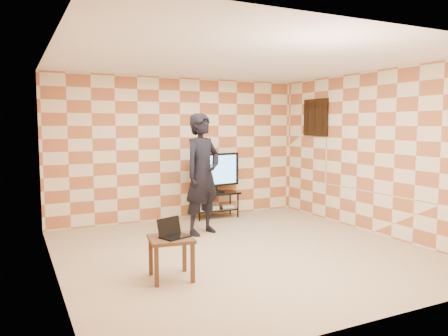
{
  "coord_description": "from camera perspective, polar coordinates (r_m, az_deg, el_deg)",
  "views": [
    {
      "loc": [
        -2.94,
        -5.37,
        1.82
      ],
      "look_at": [
        0.0,
        0.6,
        1.15
      ],
      "focal_mm": 35.0,
      "sensor_mm": 36.0,
      "label": 1
    }
  ],
  "objects": [
    {
      "name": "floor",
      "position": [
        6.39,
        2.42,
        -10.81
      ],
      "size": [
        5.0,
        5.0,
        0.0
      ],
      "primitive_type": "plane",
      "color": "tan",
      "rests_on": "ground"
    },
    {
      "name": "wall_back",
      "position": [
        8.42,
        -5.73,
        2.51
      ],
      "size": [
        5.0,
        0.02,
        2.7
      ],
      "primitive_type": "cube",
      "color": "beige",
      "rests_on": "ground"
    },
    {
      "name": "wall_front",
      "position": [
        4.14,
        19.34,
        -1.08
      ],
      "size": [
        5.0,
        0.02,
        2.7
      ],
      "primitive_type": "cube",
      "color": "beige",
      "rests_on": "ground"
    },
    {
      "name": "wall_left",
      "position": [
        5.41,
        -21.44,
        0.37
      ],
      "size": [
        0.02,
        5.0,
        2.7
      ],
      "primitive_type": "cube",
      "color": "beige",
      "rests_on": "ground"
    },
    {
      "name": "wall_right",
      "position": [
        7.66,
        19.12,
        1.91
      ],
      "size": [
        0.02,
        5.0,
        2.7
      ],
      "primitive_type": "cube",
      "color": "beige",
      "rests_on": "ground"
    },
    {
      "name": "ceiling",
      "position": [
        6.19,
        2.53,
        13.92
      ],
      "size": [
        5.0,
        5.0,
        0.02
      ],
      "primitive_type": "cube",
      "color": "white",
      "rests_on": "wall_back"
    },
    {
      "name": "wall_art",
      "position": [
        8.79,
        11.87,
        6.47
      ],
      "size": [
        0.04,
        0.72,
        0.72
      ],
      "color": "black",
      "rests_on": "wall_right"
    },
    {
      "name": "tv_stand",
      "position": [
        8.52,
        -1.13,
        -4.1
      ],
      "size": [
        0.93,
        0.42,
        0.5
      ],
      "color": "black",
      "rests_on": "floor"
    },
    {
      "name": "tv",
      "position": [
        8.44,
        -1.13,
        -0.37
      ],
      "size": [
        1.05,
        0.24,
        0.76
      ],
      "color": "black",
      "rests_on": "tv_stand"
    },
    {
      "name": "dvd_player",
      "position": [
        8.5,
        -2.36,
        -5.2
      ],
      "size": [
        0.43,
        0.32,
        0.07
      ],
      "primitive_type": "cube",
      "rotation": [
        0.0,
        0.0,
        0.03
      ],
      "color": "silver",
      "rests_on": "tv_stand"
    },
    {
      "name": "game_console",
      "position": [
        8.68,
        0.5,
        -5.02
      ],
      "size": [
        0.28,
        0.23,
        0.06
      ],
      "primitive_type": "cube",
      "rotation": [
        0.0,
        0.0,
        -0.22
      ],
      "color": "silver",
      "rests_on": "tv_stand"
    },
    {
      "name": "side_table",
      "position": [
        5.23,
        -6.94,
        -9.91
      ],
      "size": [
        0.56,
        0.56,
        0.5
      ],
      "color": "#3B2319",
      "rests_on": "floor"
    },
    {
      "name": "laptop",
      "position": [
        5.22,
        -6.69,
        -8.37
      ],
      "size": [
        0.4,
        0.36,
        0.22
      ],
      "color": "black",
      "rests_on": "side_table"
    },
    {
      "name": "person",
      "position": [
        7.2,
        -2.83,
        -0.81
      ],
      "size": [
        0.86,
        0.72,
        2.0
      ],
      "primitive_type": "imported",
      "rotation": [
        0.0,
        0.0,
        0.4
      ],
      "color": "black",
      "rests_on": "floor"
    }
  ]
}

